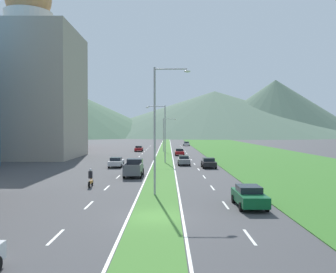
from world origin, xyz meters
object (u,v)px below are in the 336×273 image
at_px(street_lamp_near, 157,123).
at_px(street_lamp_mid, 162,130).
at_px(street_lamp_far, 164,132).
at_px(car_1, 183,160).
at_px(pickup_truck_0, 133,168).
at_px(car_4, 115,162).
at_px(car_3, 248,196).
at_px(motorcycle_rider, 89,179).
at_px(car_7, 178,152).
at_px(car_6, 185,144).
at_px(car_0, 137,149).
at_px(car_2, 207,163).

distance_m(street_lamp_near, street_lamp_mid, 29.37).
distance_m(street_lamp_far, car_1, 33.25).
height_order(street_lamp_near, pickup_truck_0, street_lamp_near).
bearing_deg(car_4, car_3, -153.57).
distance_m(street_lamp_far, pickup_truck_0, 46.61).
xyz_separation_m(street_lamp_mid, motorcycle_rider, (-6.74, -24.91, -4.80)).
bearing_deg(car_7, pickup_truck_0, -10.96).
relative_size(street_lamp_near, car_4, 2.39).
xyz_separation_m(car_4, car_6, (13.94, 67.67, -0.02)).
relative_size(street_lamp_mid, car_0, 2.03).
distance_m(street_lamp_mid, car_2, 11.19).
bearing_deg(motorcycle_rider, car_6, -9.11).
bearing_deg(car_3, pickup_truck_0, -149.55).
bearing_deg(car_4, motorcycle_rider, -179.55).
height_order(street_lamp_mid, car_3, street_lamp_mid).
height_order(street_lamp_near, car_4, street_lamp_near).
bearing_deg(car_7, car_2, 8.08).
distance_m(street_lamp_near, street_lamp_far, 58.75).
height_order(car_2, car_4, car_4).
height_order(street_lamp_near, motorcycle_rider, street_lamp_near).
bearing_deg(car_6, street_lamp_mid, -6.58).
bearing_deg(motorcycle_rider, car_0, -0.21).
xyz_separation_m(car_2, car_4, (-13.70, 0.97, 0.01)).
height_order(car_1, car_2, car_1).
relative_size(car_3, car_4, 1.02).
distance_m(car_4, pickup_truck_0, 11.07).
bearing_deg(street_lamp_near, pickup_truck_0, 104.70).
distance_m(street_lamp_mid, motorcycle_rider, 26.25).
distance_m(street_lamp_mid, car_6, 61.77).
relative_size(car_1, car_6, 1.00).
bearing_deg(car_7, car_4, -23.50).
height_order(street_lamp_mid, car_6, street_lamp_mid).
height_order(street_lamp_near, car_0, street_lamp_near).
bearing_deg(car_1, motorcycle_rider, -25.20).
bearing_deg(car_0, car_1, -163.95).
distance_m(car_7, pickup_truck_0, 34.60).
distance_m(street_lamp_mid, car_3, 34.99).
distance_m(street_lamp_near, car_4, 24.50).
xyz_separation_m(street_lamp_far, car_4, (-7.02, -35.87, -4.13)).
height_order(car_0, car_2, car_2).
height_order(car_1, car_3, car_3).
bearing_deg(street_lamp_mid, motorcycle_rider, -105.14).
distance_m(street_lamp_mid, car_4, 10.61).
bearing_deg(car_2, car_3, -0.07).
bearing_deg(car_6, pickup_truck_0, -7.51).
height_order(car_2, motorcycle_rider, motorcycle_rider).
bearing_deg(pickup_truck_0, car_3, -149.55).
relative_size(car_1, car_3, 0.88).
height_order(street_lamp_far, car_7, street_lamp_far).
distance_m(car_3, car_7, 51.13).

